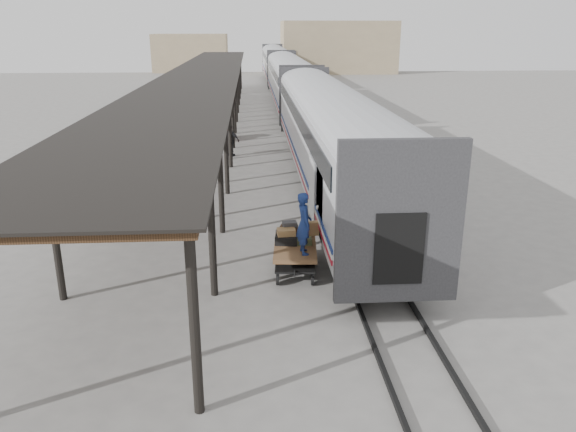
# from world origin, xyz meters

# --- Properties ---
(ground) EXTENTS (160.00, 160.00, 0.00)m
(ground) POSITION_xyz_m (0.00, 0.00, 0.00)
(ground) COLOR slate
(ground) RESTS_ON ground
(train) EXTENTS (3.45, 76.01, 4.01)m
(train) POSITION_xyz_m (3.19, 33.79, 2.69)
(train) COLOR silver
(train) RESTS_ON ground
(canopy) EXTENTS (4.90, 64.30, 4.15)m
(canopy) POSITION_xyz_m (-3.40, 24.00, 4.00)
(canopy) COLOR #422B19
(canopy) RESTS_ON ground
(rails) EXTENTS (1.54, 150.00, 0.12)m
(rails) POSITION_xyz_m (3.20, 34.00, 0.06)
(rails) COLOR black
(rails) RESTS_ON ground
(building_far) EXTENTS (18.00, 10.00, 8.00)m
(building_far) POSITION_xyz_m (14.00, 78.00, 4.00)
(building_far) COLOR tan
(building_far) RESTS_ON ground
(building_left) EXTENTS (12.00, 8.00, 6.00)m
(building_left) POSITION_xyz_m (-10.00, 82.00, 3.00)
(building_left) COLOR tan
(building_left) RESTS_ON ground
(baggage_cart) EXTENTS (1.44, 2.49, 0.86)m
(baggage_cart) POSITION_xyz_m (1.00, -0.58, 0.65)
(baggage_cart) COLOR brown
(baggage_cart) RESTS_ON ground
(suitcase_stack) EXTENTS (1.22, 1.12, 0.57)m
(suitcase_stack) POSITION_xyz_m (0.88, -0.25, 1.06)
(suitcase_stack) COLOR #3E3E41
(suitcase_stack) RESTS_ON baggage_cart
(luggage_tug) EXTENTS (1.48, 1.79, 1.37)m
(luggage_tug) POSITION_xyz_m (-2.37, 20.46, 0.63)
(luggage_tug) COLOR maroon
(luggage_tug) RESTS_ON ground
(porter) EXTENTS (0.52, 0.71, 1.81)m
(porter) POSITION_xyz_m (1.20, -1.23, 1.76)
(porter) COLOR navy
(porter) RESTS_ON baggage_cart
(pedestrian) EXTENTS (1.14, 0.83, 1.80)m
(pedestrian) POSITION_xyz_m (-1.42, 15.66, 0.90)
(pedestrian) COLOR black
(pedestrian) RESTS_ON ground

